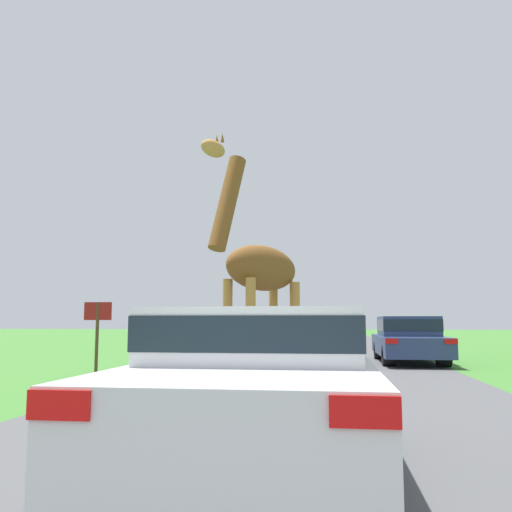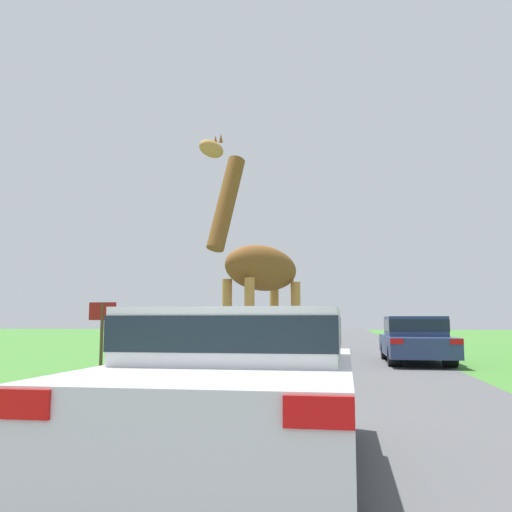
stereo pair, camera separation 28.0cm
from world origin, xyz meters
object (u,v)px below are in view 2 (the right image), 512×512
Objects in this scene: giraffe_near_road at (258,271)px; car_queue_right at (285,331)px; car_queue_left at (307,333)px; sign_post at (102,323)px; car_lead_maroon at (242,382)px; car_verge_right at (415,338)px; car_far_ahead at (236,337)px.

car_queue_right is at bearing -55.01° from giraffe_near_road.
giraffe_near_road is 11.14m from car_queue_left.
car_queue_left is 2.43× the size of sign_post.
car_lead_maroon is 12.63m from car_verge_right.
sign_post reaches higher than car_verge_right.
car_far_ahead reaches higher than car_lead_maroon.
car_far_ahead is (-1.50, 5.40, -1.40)m from giraffe_near_road.
car_queue_right is 10.84m from car_far_ahead.
car_queue_left is at bearing 73.76° from car_far_ahead.
sign_post reaches higher than car_lead_maroon.
car_queue_right is 10.67m from car_verge_right.
car_queue_right is at bearing 89.03° from car_far_ahead.
car_verge_right is at bearing -87.90° from giraffe_near_road.
car_far_ahead is (-2.26, 10.91, 0.05)m from car_lead_maroon.
sign_post is at bearing -102.50° from car_queue_right.
car_verge_right is at bearing 15.05° from car_far_ahead.
car_queue_right is at bearing 105.77° from car_queue_left.
car_lead_maroon is at bearing -84.54° from car_queue_right.
car_verge_right is at bearing 76.81° from car_lead_maroon.
car_verge_right is (3.64, 6.78, -1.46)m from giraffe_near_road.
car_queue_right is 2.32× the size of sign_post.
car_queue_left reaches higher than car_far_ahead.
car_far_ahead reaches higher than car_queue_right.
car_verge_right is at bearing -50.66° from car_queue_left.
car_verge_right is at bearing 27.51° from sign_post.
car_far_ahead is 0.98× the size of car_verge_right.
car_queue_right is 0.95× the size of car_queue_left.
sign_post is at bearing -0.89° from giraffe_near_road.
car_queue_left reaches higher than car_lead_maroon.
sign_post is (-2.83, -2.77, 0.40)m from car_far_ahead.
sign_post is at bearing -118.00° from car_queue_left.
giraffe_near_road is 1.13× the size of car_lead_maroon.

